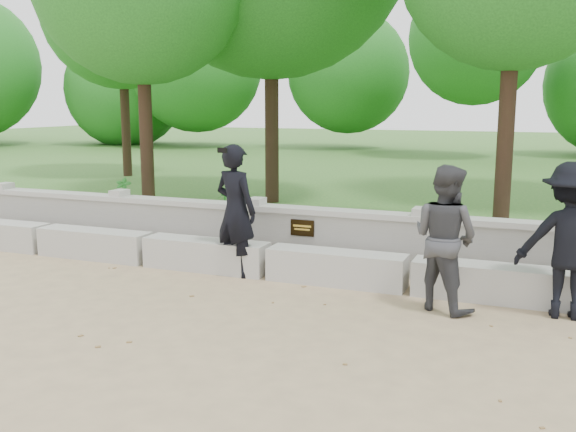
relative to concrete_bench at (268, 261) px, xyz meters
name	(u,v)px	position (x,y,z in m)	size (l,w,h in m)	color
ground	(203,317)	(0.00, -1.90, -0.22)	(80.00, 80.00, 0.00)	tan
lawn	(421,177)	(0.00, 12.10, -0.10)	(40.00, 22.00, 0.25)	#285E21
concrete_bench	(268,261)	(0.00, 0.00, 0.00)	(11.90, 0.45, 0.45)	#B0ADA6
parapet_wall	(287,235)	(0.00, 0.70, 0.24)	(12.50, 0.35, 0.90)	#A5A39C
man_main	(236,211)	(-0.45, -0.10, 0.71)	(0.78, 0.71, 1.87)	black
visitor_left	(445,238)	(2.50, -0.56, 0.64)	(1.05, 0.97, 1.73)	#38383C
visitor_mid	(570,241)	(3.85, -0.33, 0.67)	(1.19, 0.72, 1.78)	black
shrub_a	(124,193)	(-4.65, 3.08, 0.34)	(0.33, 0.22, 0.62)	#2F882E
shrub_b	(432,229)	(2.05, 1.40, 0.35)	(0.36, 0.29, 0.65)	#2F882E
shrub_d	(225,204)	(-1.97, 2.51, 0.32)	(0.34, 0.30, 0.60)	#2F882E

